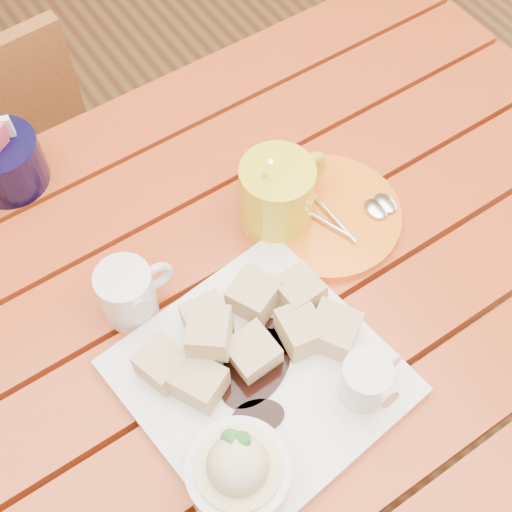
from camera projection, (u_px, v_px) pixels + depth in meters
ground at (247, 471)px, 1.51m from camera, size 5.00×5.00×0.00m
table at (242, 344)px, 0.96m from camera, size 1.20×0.79×0.75m
dessert_plate at (258, 391)px, 0.78m from camera, size 0.30×0.30×0.11m
coffee_mug_right at (278, 194)px, 0.90m from camera, size 0.13×0.09×0.16m
cream_pitcher at (129, 292)px, 0.84m from camera, size 0.10×0.08×0.08m
sugar_caddy at (4, 161)px, 0.94m from camera, size 0.10×0.10×0.11m
orange_saucer at (328, 215)px, 0.94m from camera, size 0.20×0.20×0.02m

